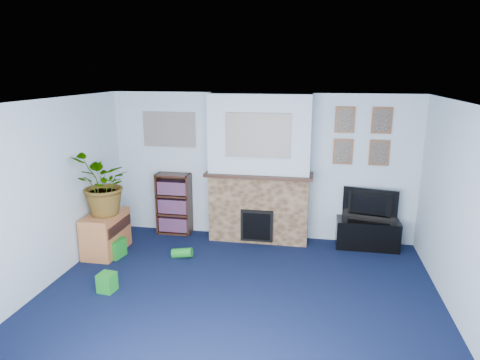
% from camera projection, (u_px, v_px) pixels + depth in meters
% --- Properties ---
extents(floor, '(5.00, 4.50, 0.01)m').
position_uv_depth(floor, '(235.00, 303.00, 5.20)').
color(floor, '#0E1636').
rests_on(floor, ground).
extents(ceiling, '(5.00, 4.50, 0.01)m').
position_uv_depth(ceiling, '(235.00, 103.00, 4.60)').
color(ceiling, white).
rests_on(ceiling, wall_back).
extents(wall_back, '(5.00, 0.04, 2.40)m').
position_uv_depth(wall_back, '(261.00, 167.00, 7.04)').
color(wall_back, silver).
rests_on(wall_back, ground).
extents(wall_front, '(5.00, 0.04, 2.40)m').
position_uv_depth(wall_front, '(169.00, 317.00, 2.75)').
color(wall_front, silver).
rests_on(wall_front, ground).
extents(wall_left, '(0.04, 4.50, 2.40)m').
position_uv_depth(wall_left, '(38.00, 198.00, 5.33)').
color(wall_left, silver).
rests_on(wall_left, ground).
extents(wall_right, '(0.04, 4.50, 2.40)m').
position_uv_depth(wall_right, '(470.00, 222.00, 4.47)').
color(wall_right, silver).
rests_on(wall_right, ground).
extents(chimney_breast, '(1.72, 0.50, 2.40)m').
position_uv_depth(chimney_breast, '(259.00, 170.00, 6.85)').
color(chimney_breast, brown).
rests_on(chimney_breast, ground).
extents(collage_main, '(1.00, 0.03, 0.68)m').
position_uv_depth(collage_main, '(258.00, 135.00, 6.50)').
color(collage_main, gray).
rests_on(collage_main, chimney_breast).
extents(collage_left, '(0.90, 0.03, 0.58)m').
position_uv_depth(collage_left, '(169.00, 130.00, 7.15)').
color(collage_left, gray).
rests_on(collage_left, wall_back).
extents(portrait_tl, '(0.30, 0.03, 0.40)m').
position_uv_depth(portrait_tl, '(345.00, 120.00, 6.60)').
color(portrait_tl, brown).
rests_on(portrait_tl, wall_back).
extents(portrait_tr, '(0.30, 0.03, 0.40)m').
position_uv_depth(portrait_tr, '(382.00, 121.00, 6.50)').
color(portrait_tr, brown).
rests_on(portrait_tr, wall_back).
extents(portrait_bl, '(0.30, 0.03, 0.40)m').
position_uv_depth(portrait_bl, '(343.00, 152.00, 6.72)').
color(portrait_bl, brown).
rests_on(portrait_bl, wall_back).
extents(portrait_br, '(0.30, 0.03, 0.40)m').
position_uv_depth(portrait_br, '(379.00, 153.00, 6.63)').
color(portrait_br, brown).
rests_on(portrait_br, wall_back).
extents(tv_stand, '(0.97, 0.41, 0.46)m').
position_uv_depth(tv_stand, '(367.00, 234.00, 6.77)').
color(tv_stand, black).
rests_on(tv_stand, ground).
extents(television, '(0.85, 0.30, 0.49)m').
position_uv_depth(television, '(369.00, 205.00, 6.67)').
color(television, black).
rests_on(television, tv_stand).
extents(bookshelf, '(0.58, 0.28, 1.05)m').
position_uv_depth(bookshelf, '(174.00, 205.00, 7.33)').
color(bookshelf, '#331B12').
rests_on(bookshelf, ground).
extents(sideboard, '(0.45, 0.81, 0.63)m').
position_uv_depth(sideboard, '(106.00, 231.00, 6.56)').
color(sideboard, '#BF703D').
rests_on(sideboard, ground).
extents(potted_plant, '(0.89, 0.98, 0.96)m').
position_uv_depth(potted_plant, '(103.00, 184.00, 6.31)').
color(potted_plant, '#26661E').
rests_on(potted_plant, sideboard).
extents(mantel_clock, '(0.11, 0.07, 0.16)m').
position_uv_depth(mantel_clock, '(255.00, 169.00, 6.81)').
color(mantel_clock, gold).
rests_on(mantel_clock, chimney_breast).
extents(mantel_candle, '(0.05, 0.05, 0.14)m').
position_uv_depth(mantel_candle, '(278.00, 169.00, 6.74)').
color(mantel_candle, '#B2BFC6').
rests_on(mantel_candle, chimney_breast).
extents(mantel_teddy, '(0.13, 0.13, 0.13)m').
position_uv_depth(mantel_teddy, '(226.00, 168.00, 6.89)').
color(mantel_teddy, gray).
rests_on(mantel_teddy, chimney_breast).
extents(mantel_can, '(0.06, 0.06, 0.11)m').
position_uv_depth(mantel_can, '(306.00, 171.00, 6.67)').
color(mantel_can, '#198C26').
rests_on(mantel_can, chimney_breast).
extents(green_crate, '(0.39, 0.33, 0.28)m').
position_uv_depth(green_crate, '(112.00, 247.00, 6.47)').
color(green_crate, '#198C26').
rests_on(green_crate, ground).
extents(toy_ball, '(0.18, 0.18, 0.18)m').
position_uv_depth(toy_ball, '(115.00, 245.00, 6.69)').
color(toy_ball, orange).
rests_on(toy_ball, ground).
extents(toy_block, '(0.22, 0.22, 0.24)m').
position_uv_depth(toy_block, '(107.00, 283.00, 5.45)').
color(toy_block, '#198C26').
rests_on(toy_block, ground).
extents(toy_tube, '(0.33, 0.14, 0.19)m').
position_uv_depth(toy_tube, '(182.00, 253.00, 6.45)').
color(toy_tube, '#198C26').
rests_on(toy_tube, ground).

